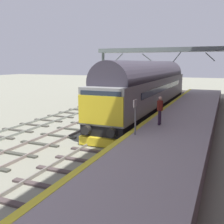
{
  "coord_description": "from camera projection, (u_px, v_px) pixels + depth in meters",
  "views": [
    {
      "loc": [
        6.1,
        -15.42,
        4.56
      ],
      "look_at": [
        0.2,
        -1.49,
        1.76
      ],
      "focal_mm": 43.07,
      "sensor_mm": 36.0,
      "label": 1
    }
  ],
  "objects": [
    {
      "name": "track_adjacent_west",
      "position": [
        73.0,
        129.0,
        18.39
      ],
      "size": [
        2.5,
        60.0,
        0.15
      ],
      "color": "gray",
      "rests_on": "ground"
    },
    {
      "name": "track_adjacent_far_west",
      "position": [
        34.0,
        125.0,
        19.66
      ],
      "size": [
        2.5,
        60.0,
        0.15
      ],
      "color": "gray",
      "rests_on": "ground"
    },
    {
      "name": "platform_number_sign",
      "position": [
        135.0,
        111.0,
        13.18
      ],
      "size": [
        0.1,
        0.44,
        1.76
      ],
      "color": "slate",
      "rests_on": "station_platform"
    },
    {
      "name": "station_platform",
      "position": [
        175.0,
        133.0,
        15.66
      ],
      "size": [
        4.0,
        44.0,
        1.01
      ],
      "color": "#A49A9D",
      "rests_on": "ground"
    },
    {
      "name": "ground_plane",
      "position": [
        118.0,
        135.0,
        17.13
      ],
      "size": [
        140.0,
        140.0,
        0.0
      ],
      "primitive_type": "plane",
      "color": "gray",
      "rests_on": "ground"
    },
    {
      "name": "track_main",
      "position": [
        118.0,
        134.0,
        17.12
      ],
      "size": [
        2.5,
        60.0,
        0.15
      ],
      "color": "slate",
      "rests_on": "ground"
    },
    {
      "name": "diesel_locomotive",
      "position": [
        149.0,
        87.0,
        23.2
      ],
      "size": [
        2.74,
        20.09,
        4.68
      ],
      "color": "black",
      "rests_on": "ground"
    },
    {
      "name": "overhead_footbridge",
      "position": [
        162.0,
        52.0,
        32.23
      ],
      "size": [
        15.94,
        2.0,
        6.28
      ],
      "color": "slate",
      "rests_on": "ground"
    },
    {
      "name": "waiting_passenger",
      "position": [
        160.0,
        108.0,
        15.37
      ],
      "size": [
        0.36,
        0.51,
        1.64
      ],
      "rotation": [
        0.0,
        0.0,
        1.51
      ],
      "color": "#37263F",
      "rests_on": "station_platform"
    }
  ]
}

